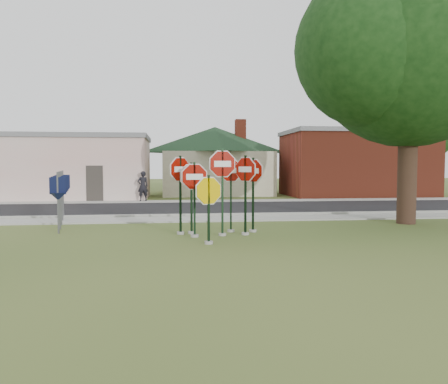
{
  "coord_description": "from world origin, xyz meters",
  "views": [
    {
      "loc": [
        -1.32,
        -12.07,
        2.21
      ],
      "look_at": [
        0.34,
        2.0,
        1.34
      ],
      "focal_mm": 35.0,
      "sensor_mm": 36.0,
      "label": 1
    }
  ],
  "objects": [
    {
      "name": "stop_sign_yellow",
      "position": [
        -0.32,
        0.05,
        1.2
      ],
      "size": [
        1.03,
        0.41,
        2.05
      ],
      "color": "gray",
      "rests_on": "ground"
    },
    {
      "name": "route_sign_row",
      "position": [
        -5.4,
        4.5,
        1.22
      ],
      "size": [
        1.43,
        4.63,
        2.0
      ],
      "color": "#59595E",
      "rests_on": "ground"
    },
    {
      "name": "stop_sign_left",
      "position": [
        -0.65,
        1.28,
        1.49
      ],
      "size": [
        1.12,
        0.24,
        2.42
      ],
      "color": "gray",
      "rests_on": "ground"
    },
    {
      "name": "building_stucco",
      "position": [
        -9.0,
        18.0,
        2.15
      ],
      "size": [
        12.2,
        6.2,
        4.2
      ],
      "color": "silver",
      "rests_on": "ground"
    },
    {
      "name": "oak_tree",
      "position": [
        7.5,
        3.5,
        6.67
      ],
      "size": [
        11.17,
        10.57,
        10.46
      ],
      "color": "black",
      "rests_on": "ground"
    },
    {
      "name": "sidewalk_far",
      "position": [
        0.0,
        14.3,
        0.03
      ],
      "size": [
        60.0,
        1.6,
        0.06
      ],
      "primitive_type": "cube",
      "color": "gray",
      "rests_on": "ground"
    },
    {
      "name": "stop_sign_center",
      "position": [
        0.23,
        1.42,
        1.81
      ],
      "size": [
        1.16,
        0.24,
        2.84
      ],
      "color": "gray",
      "rests_on": "ground"
    },
    {
      "name": "building_brick",
      "position": [
        12.0,
        18.5,
        2.4
      ],
      "size": [
        10.2,
        6.2,
        4.75
      ],
      "color": "maroon",
      "rests_on": "ground"
    },
    {
      "name": "building_house",
      "position": [
        2.0,
        22.0,
        3.65
      ],
      "size": [
        11.6,
        11.6,
        6.2
      ],
      "color": "beige",
      "rests_on": "ground"
    },
    {
      "name": "stop_sign_far_left",
      "position": [
        -1.07,
        1.89,
        1.64
      ],
      "size": [
        0.89,
        0.66,
        2.63
      ],
      "color": "gray",
      "rests_on": "ground"
    },
    {
      "name": "sidewalk_near",
      "position": [
        0.0,
        5.5,
        0.03
      ],
      "size": [
        60.0,
        1.6,
        0.06
      ],
      "primitive_type": "cube",
      "color": "gray",
      "rests_on": "ground"
    },
    {
      "name": "road",
      "position": [
        0.0,
        10.0,
        0.02
      ],
      "size": [
        60.0,
        7.0,
        0.04
      ],
      "primitive_type": "cube",
      "color": "black",
      "rests_on": "ground"
    },
    {
      "name": "stop_sign_back_left",
      "position": [
        -0.72,
        1.95,
        1.48
      ],
      "size": [
        1.02,
        0.45,
        2.41
      ],
      "color": "gray",
      "rests_on": "ground"
    },
    {
      "name": "ground",
      "position": [
        0.0,
        0.0,
        0.0
      ],
      "size": [
        120.0,
        120.0,
        0.0
      ],
      "primitive_type": "plane",
      "color": "#394F1D",
      "rests_on": "ground"
    },
    {
      "name": "bg_tree_right",
      "position": [
        22.0,
        26.0,
        5.58
      ],
      "size": [
        5.6,
        5.6,
        8.4
      ],
      "color": "black",
      "rests_on": "ground"
    },
    {
      "name": "pedestrian",
      "position": [
        -3.1,
        14.59,
        0.96
      ],
      "size": [
        0.77,
        0.65,
        1.8
      ],
      "primitive_type": "imported",
      "rotation": [
        0.0,
        0.0,
        3.53
      ],
      "color": "black",
      "rests_on": "sidewalk_far"
    },
    {
      "name": "stop_sign_back_right",
      "position": [
        0.6,
        2.19,
        1.58
      ],
      "size": [
        1.03,
        0.24,
        2.55
      ],
      "color": "gray",
      "rests_on": "ground"
    },
    {
      "name": "stop_sign_far_right",
      "position": [
        1.32,
        2.08,
        1.59
      ],
      "size": [
        0.73,
        0.81,
        2.57
      ],
      "color": "gray",
      "rests_on": "ground"
    },
    {
      "name": "stop_sign_right",
      "position": [
        0.97,
        1.52,
        1.64
      ],
      "size": [
        0.74,
        0.83,
        2.63
      ],
      "color": "gray",
      "rests_on": "ground"
    },
    {
      "name": "curb",
      "position": [
        0.0,
        6.5,
        0.07
      ],
      "size": [
        60.0,
        0.2,
        0.14
      ],
      "primitive_type": "cube",
      "color": "gray",
      "rests_on": "ground"
    }
  ]
}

